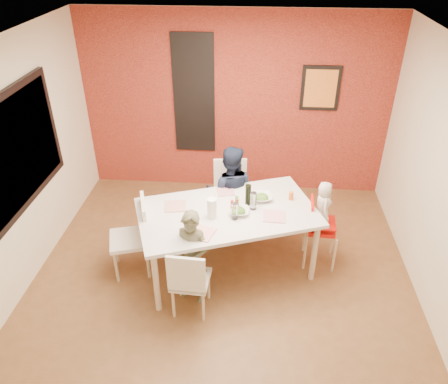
# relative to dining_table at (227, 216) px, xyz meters

# --- Properties ---
(ground) EXTENTS (4.50, 4.50, 0.00)m
(ground) POSITION_rel_dining_table_xyz_m (-0.04, -0.24, -0.76)
(ground) COLOR brown
(ground) RESTS_ON ground
(ceiling) EXTENTS (4.50, 4.50, 0.02)m
(ceiling) POSITION_rel_dining_table_xyz_m (-0.04, -0.24, 1.94)
(ceiling) COLOR silver
(ceiling) RESTS_ON wall_back
(wall_back) EXTENTS (4.50, 0.02, 2.70)m
(wall_back) POSITION_rel_dining_table_xyz_m (-0.04, 2.01, 0.59)
(wall_back) COLOR beige
(wall_back) RESTS_ON ground
(wall_front) EXTENTS (4.50, 0.02, 2.70)m
(wall_front) POSITION_rel_dining_table_xyz_m (-0.04, -2.49, 0.59)
(wall_front) COLOR beige
(wall_front) RESTS_ON ground
(wall_left) EXTENTS (0.02, 4.50, 2.70)m
(wall_left) POSITION_rel_dining_table_xyz_m (-2.29, -0.24, 0.59)
(wall_left) COLOR beige
(wall_left) RESTS_ON ground
(wall_right) EXTENTS (0.02, 4.50, 2.70)m
(wall_right) POSITION_rel_dining_table_xyz_m (2.21, -0.24, 0.59)
(wall_right) COLOR beige
(wall_right) RESTS_ON ground
(brick_accent_wall) EXTENTS (4.50, 0.02, 2.70)m
(brick_accent_wall) POSITION_rel_dining_table_xyz_m (-0.04, 1.99, 0.59)
(brick_accent_wall) COLOR maroon
(brick_accent_wall) RESTS_ON ground
(picture_window_frame) EXTENTS (0.05, 1.70, 1.30)m
(picture_window_frame) POSITION_rel_dining_table_xyz_m (-2.26, -0.04, 0.79)
(picture_window_frame) COLOR black
(picture_window_frame) RESTS_ON wall_left
(picture_window_pane) EXTENTS (0.02, 1.55, 1.15)m
(picture_window_pane) POSITION_rel_dining_table_xyz_m (-2.25, -0.04, 0.79)
(picture_window_pane) COLOR black
(picture_window_pane) RESTS_ON wall_left
(glassblock_strip) EXTENTS (0.55, 0.03, 1.70)m
(glassblock_strip) POSITION_rel_dining_table_xyz_m (-0.64, 1.98, 0.74)
(glassblock_strip) COLOR #B4BEC4
(glassblock_strip) RESTS_ON wall_back
(glassblock_surround) EXTENTS (0.60, 0.03, 1.76)m
(glassblock_surround) POSITION_rel_dining_table_xyz_m (-0.64, 1.97, 0.74)
(glassblock_surround) COLOR black
(glassblock_surround) RESTS_ON wall_back
(art_print_frame) EXTENTS (0.54, 0.03, 0.64)m
(art_print_frame) POSITION_rel_dining_table_xyz_m (1.16, 1.97, 0.89)
(art_print_frame) COLOR black
(art_print_frame) RESTS_ON wall_back
(art_print_canvas) EXTENTS (0.44, 0.01, 0.54)m
(art_print_canvas) POSITION_rel_dining_table_xyz_m (1.16, 1.96, 0.89)
(art_print_canvas) COLOR orange
(art_print_canvas) RESTS_ON wall_back
(dining_table) EXTENTS (2.26, 1.74, 0.83)m
(dining_table) POSITION_rel_dining_table_xyz_m (0.00, 0.00, 0.00)
(dining_table) COLOR silver
(dining_table) RESTS_ON ground
(chair_near) EXTENTS (0.42, 0.42, 0.85)m
(chair_near) POSITION_rel_dining_table_xyz_m (-0.34, -0.77, -0.28)
(chair_near) COLOR silver
(chair_near) RESTS_ON ground
(chair_far) EXTENTS (0.50, 0.50, 0.96)m
(chair_far) POSITION_rel_dining_table_xyz_m (-0.03, 0.92, -0.22)
(chair_far) COLOR white
(chair_far) RESTS_ON ground
(chair_left) EXTENTS (0.56, 0.56, 0.97)m
(chair_left) POSITION_rel_dining_table_xyz_m (-1.06, -0.11, -0.22)
(chair_left) COLOR white
(chair_left) RESTS_ON ground
(high_chair) EXTENTS (0.40, 0.40, 0.89)m
(high_chair) POSITION_rel_dining_table_xyz_m (1.08, 0.21, -0.22)
(high_chair) COLOR red
(high_chair) RESTS_ON ground
(child_near) EXTENTS (0.48, 0.38, 1.14)m
(child_near) POSITION_rel_dining_table_xyz_m (-0.34, -0.53, -0.19)
(child_near) COLOR #505039
(child_near) RESTS_ON ground
(child_far) EXTENTS (0.64, 0.51, 1.31)m
(child_far) POSITION_rel_dining_table_xyz_m (-0.02, 0.68, -0.10)
(child_far) COLOR #161D32
(child_far) RESTS_ON ground
(toddler) EXTENTS (0.21, 0.31, 0.61)m
(toddler) POSITION_rel_dining_table_xyz_m (1.10, 0.21, 0.07)
(toddler) COLOR beige
(toddler) RESTS_ON high_chair
(plate_near_left) EXTENTS (0.31, 0.31, 0.01)m
(plate_near_left) POSITION_rel_dining_table_xyz_m (-0.24, -0.44, 0.08)
(plate_near_left) COLOR white
(plate_near_left) RESTS_ON dining_table
(plate_far_mid) EXTENTS (0.24, 0.24, 0.01)m
(plate_far_mid) POSITION_rel_dining_table_xyz_m (-0.05, 0.41, 0.08)
(plate_far_mid) COLOR silver
(plate_far_mid) RESTS_ON dining_table
(plate_near_right) EXTENTS (0.25, 0.25, 0.01)m
(plate_near_right) POSITION_rel_dining_table_xyz_m (0.53, -0.07, 0.08)
(plate_near_right) COLOR white
(plate_near_right) RESTS_ON dining_table
(plate_far_left) EXTENTS (0.28, 0.28, 0.01)m
(plate_far_left) POSITION_rel_dining_table_xyz_m (-0.60, 0.04, 0.08)
(plate_far_left) COLOR white
(plate_far_left) RESTS_ON dining_table
(salad_bowl_a) EXTENTS (0.24, 0.24, 0.06)m
(salad_bowl_a) POSITION_rel_dining_table_xyz_m (0.13, -0.04, 0.10)
(salad_bowl_a) COLOR white
(salad_bowl_a) RESTS_ON dining_table
(salad_bowl_b) EXTENTS (0.29, 0.29, 0.06)m
(salad_bowl_b) POSITION_rel_dining_table_xyz_m (0.39, 0.27, 0.10)
(salad_bowl_b) COLOR white
(salad_bowl_b) RESTS_ON dining_table
(wine_bottle) EXTENTS (0.07, 0.07, 0.26)m
(wine_bottle) POSITION_rel_dining_table_xyz_m (0.23, 0.16, 0.20)
(wine_bottle) COLOR black
(wine_bottle) RESTS_ON dining_table
(wine_glass_a) EXTENTS (0.07, 0.07, 0.20)m
(wine_glass_a) POSITION_rel_dining_table_xyz_m (0.09, -0.15, 0.17)
(wine_glass_a) COLOR white
(wine_glass_a) RESTS_ON dining_table
(wine_glass_b) EXTENTS (0.08, 0.08, 0.21)m
(wine_glass_b) POSITION_rel_dining_table_xyz_m (0.29, 0.07, 0.18)
(wine_glass_b) COLOR white
(wine_glass_b) RESTS_ON dining_table
(paper_towel_roll) EXTENTS (0.11, 0.11, 0.24)m
(paper_towel_roll) POSITION_rel_dining_table_xyz_m (-0.16, -0.13, 0.19)
(paper_towel_roll) COLOR white
(paper_towel_roll) RESTS_ON dining_table
(condiment_red) EXTENTS (0.03, 0.03, 0.13)m
(condiment_red) POSITION_rel_dining_table_xyz_m (0.05, 0.01, 0.14)
(condiment_red) COLOR red
(condiment_red) RESTS_ON dining_table
(condiment_green) EXTENTS (0.04, 0.04, 0.14)m
(condiment_green) POSITION_rel_dining_table_xyz_m (0.10, 0.09, 0.15)
(condiment_green) COLOR #387D29
(condiment_green) RESTS_ON dining_table
(condiment_brown) EXTENTS (0.04, 0.04, 0.16)m
(condiment_brown) POSITION_rel_dining_table_xyz_m (0.11, 0.02, 0.15)
(condiment_brown) COLOR brown
(condiment_brown) RESTS_ON dining_table
(sippy_cup) EXTENTS (0.06, 0.06, 0.10)m
(sippy_cup) POSITION_rel_dining_table_xyz_m (0.73, 0.31, 0.12)
(sippy_cup) COLOR #D15E17
(sippy_cup) RESTS_ON dining_table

